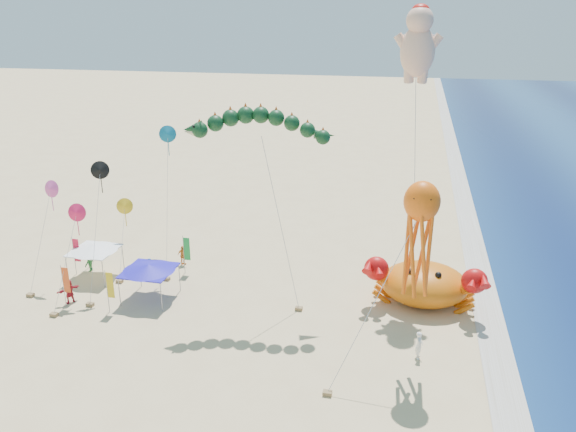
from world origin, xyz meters
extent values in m
plane|color=#D1B784|center=(0.00, 0.00, 0.00)|extent=(320.00, 320.00, 0.00)
plane|color=silver|center=(12.00, 0.00, 0.01)|extent=(320.00, 320.00, 0.00)
ellipsoid|color=#D6620B|center=(7.55, 3.82, 1.47)|extent=(6.53, 5.55, 2.94)
sphere|color=#B40B0B|center=(4.27, 2.59, 2.77)|extent=(1.75, 1.75, 1.75)
sphere|color=black|center=(6.63, 2.80, 2.77)|extent=(0.45, 0.45, 0.45)
sphere|color=#B40B0B|center=(10.84, 2.59, 2.77)|extent=(1.75, 1.75, 1.75)
sphere|color=black|center=(8.48, 2.80, 2.77)|extent=(0.45, 0.45, 0.45)
cone|color=black|center=(-8.00, 1.29, 12.67)|extent=(1.30, 0.96, 1.07)
cylinder|color=#B2B2B2|center=(-2.27, 0.99, 6.15)|extent=(2.74, 0.63, 12.00)
cube|color=olive|center=(-0.93, 0.70, 0.12)|extent=(0.50, 0.35, 0.25)
ellipsoid|color=#FFBD9B|center=(5.86, 7.36, 17.19)|extent=(2.36, 1.94, 3.46)
sphere|color=#FFBD9B|center=(5.86, 7.15, 19.21)|extent=(1.81, 1.81, 1.81)
ellipsoid|color=red|center=(5.86, 7.26, 19.85)|extent=(1.17, 1.17, 0.82)
cylinder|color=#B2B2B2|center=(6.37, 5.96, 7.98)|extent=(1.08, 2.85, 15.66)
cube|color=olive|center=(6.88, 4.56, 0.12)|extent=(0.50, 0.35, 0.25)
ellipsoid|color=#FB600D|center=(6.73, -4.10, 10.16)|extent=(1.96, 1.76, 2.25)
cylinder|color=#B2B2B2|center=(4.61, -6.10, 4.83)|extent=(4.29, 4.05, 9.38)
cube|color=olive|center=(2.49, -8.09, 0.12)|extent=(0.50, 0.35, 0.25)
cylinder|color=gray|center=(-13.41, -1.54, 1.10)|extent=(0.06, 0.06, 2.20)
cylinder|color=gray|center=(-10.22, -1.54, 1.10)|extent=(0.06, 0.06, 2.20)
cylinder|color=gray|center=(-13.41, 1.64, 1.10)|extent=(0.06, 0.06, 2.20)
cylinder|color=gray|center=(-10.22, 1.64, 1.10)|extent=(0.06, 0.06, 2.20)
cube|color=#1B14B7|center=(-11.81, 0.05, 2.24)|extent=(3.43, 3.43, 0.08)
cone|color=#1B14B7|center=(-11.81, 0.05, 2.48)|extent=(3.77, 3.77, 0.45)
cylinder|color=gray|center=(-19.16, 0.94, 1.10)|extent=(0.06, 0.06, 2.20)
cylinder|color=gray|center=(-16.10, 0.94, 1.10)|extent=(0.06, 0.06, 2.20)
cylinder|color=gray|center=(-19.16, 4.00, 1.10)|extent=(0.06, 0.06, 2.20)
cylinder|color=gray|center=(-16.10, 4.00, 1.10)|extent=(0.06, 0.06, 2.20)
cube|color=white|center=(-17.63, 2.47, 2.24)|extent=(3.30, 3.30, 0.08)
cone|color=white|center=(-17.63, 2.47, 2.48)|extent=(3.63, 3.63, 0.45)
cylinder|color=gray|center=(-13.78, -2.44, 1.60)|extent=(0.05, 0.05, 3.20)
cube|color=gold|center=(-13.50, -2.44, 2.10)|extent=(0.50, 0.04, 1.90)
cylinder|color=gray|center=(-17.19, -2.41, 1.60)|extent=(0.05, 0.05, 3.20)
cube|color=#E44D1C|center=(-16.91, -2.41, 2.10)|extent=(0.50, 0.04, 1.90)
cylinder|color=gray|center=(-19.46, 2.47, 1.60)|extent=(0.05, 0.05, 3.20)
cube|color=red|center=(-19.18, 2.47, 2.10)|extent=(0.50, 0.04, 1.90)
cylinder|color=gray|center=(-11.09, 4.63, 1.60)|extent=(0.05, 0.05, 3.20)
cube|color=#18953A|center=(-10.81, 4.63, 2.10)|extent=(0.50, 0.04, 1.90)
imported|color=white|center=(7.29, -3.36, 0.88)|extent=(0.45, 0.66, 1.76)
imported|color=#A71A27|center=(-17.23, -1.82, 0.91)|extent=(1.35, 1.71, 1.82)
imported|color=blue|center=(-13.49, 3.29, 0.79)|extent=(0.42, 0.60, 1.59)
imported|color=#22682F|center=(-18.72, 3.25, 0.88)|extent=(0.69, 1.16, 1.76)
imported|color=orange|center=(-11.81, 6.04, 0.84)|extent=(1.03, 0.55, 1.67)
cone|color=#EB4EAB|center=(-19.97, 1.50, 7.38)|extent=(1.30, 0.51, 1.32)
cylinder|color=#B2B2B2|center=(-19.72, 0.00, 3.71)|extent=(0.55, 3.04, 7.14)
cube|color=olive|center=(-19.47, -1.50, 0.12)|extent=(0.50, 0.35, 0.25)
cone|color=#EF1A54|center=(-16.70, -0.51, 6.45)|extent=(1.30, 0.51, 1.32)
cylinder|color=#B2B2B2|center=(-16.45, -2.01, 3.25)|extent=(0.55, 3.04, 6.22)
cube|color=olive|center=(-16.20, -3.51, 0.12)|extent=(0.50, 0.35, 0.25)
cone|color=#0C678A|center=(-12.29, 5.83, 10.99)|extent=(1.30, 0.51, 1.32)
cylinder|color=#B2B2B2|center=(-12.04, 4.33, 5.52)|extent=(0.55, 3.04, 10.75)
cube|color=olive|center=(-11.79, 2.83, 0.12)|extent=(0.50, 0.35, 0.25)
cone|color=gold|center=(-16.18, 5.19, 5.08)|extent=(1.30, 0.51, 1.32)
cylinder|color=#B2B2B2|center=(-15.93, 3.69, 2.56)|extent=(0.55, 3.04, 4.85)
cube|color=olive|center=(-15.68, 2.19, 0.12)|extent=(0.50, 0.35, 0.25)
cone|color=black|center=(-15.67, 1.46, 9.09)|extent=(1.30, 0.51, 1.32)
cylinder|color=#B2B2B2|center=(-15.42, -0.04, 4.57)|extent=(0.55, 3.04, 8.85)
cube|color=olive|center=(-15.17, -1.54, 0.12)|extent=(0.50, 0.35, 0.25)
camera|label=1|loc=(6.04, -33.41, 19.57)|focal=35.00mm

